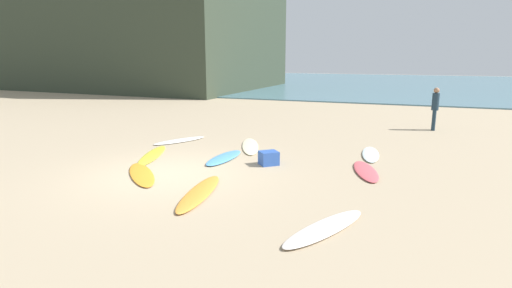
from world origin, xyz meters
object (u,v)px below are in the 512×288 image
at_px(surfboard_8, 142,174).
at_px(surfboard_2, 224,158).
at_px(surfboard_7, 152,155).
at_px(surfboard_0, 199,193).
at_px(surfboard_5, 250,146).
at_px(surfboard_6, 325,228).
at_px(surfboard_4, 180,140).
at_px(beach_cooler, 269,158).
at_px(surfboard_1, 371,154).
at_px(surfboard_3, 366,171).
at_px(beachgoer_near, 435,107).

bearing_deg(surfboard_8, surfboard_2, -162.44).
bearing_deg(surfboard_8, surfboard_7, -106.14).
relative_size(surfboard_0, surfboard_5, 1.00).
xyz_separation_m(surfboard_0, surfboard_6, (3.01, -0.92, 0.00)).
xyz_separation_m(surfboard_4, beach_cooler, (4.02, -1.90, 0.16)).
height_order(surfboard_4, surfboard_6, surfboard_6).
bearing_deg(surfboard_0, surfboard_1, -132.74).
xyz_separation_m(surfboard_3, surfboard_4, (-6.69, 1.73, -0.00)).
relative_size(surfboard_4, surfboard_5, 0.81).
bearing_deg(surfboard_6, surfboard_8, -174.13).
bearing_deg(surfboard_8, surfboard_4, -115.55).
bearing_deg(beach_cooler, surfboard_7, -175.64).
relative_size(surfboard_4, surfboard_6, 0.92).
xyz_separation_m(surfboard_8, beachgoer_near, (7.47, 9.63, 0.96)).
bearing_deg(surfboard_6, beach_cooler, 145.69).
relative_size(surfboard_3, surfboard_8, 0.87).
height_order(surfboard_3, surfboard_4, surfboard_3).
bearing_deg(surfboard_2, surfboard_4, 147.15).
xyz_separation_m(surfboard_3, surfboard_5, (-3.98, 1.77, -0.00)).
distance_m(surfboard_2, surfboard_3, 4.14).
xyz_separation_m(surfboard_2, surfboard_4, (-2.55, 1.75, -0.01)).
xyz_separation_m(surfboard_1, surfboard_2, (-4.10, -1.99, 0.00)).
xyz_separation_m(surfboard_2, surfboard_5, (0.16, 1.79, -0.01)).
relative_size(surfboard_5, surfboard_7, 1.02).
distance_m(surfboard_0, surfboard_6, 3.15).
distance_m(surfboard_0, surfboard_2, 3.18).
bearing_deg(surfboard_3, surfboard_2, 164.63).
bearing_deg(surfboard_0, beachgoer_near, -126.89).
xyz_separation_m(surfboard_2, surfboard_3, (4.14, 0.02, -0.00)).
relative_size(surfboard_1, beachgoer_near, 1.19).
height_order(surfboard_6, surfboard_7, surfboard_6).
bearing_deg(surfboard_1, surfboard_6, -98.75).
distance_m(surfboard_3, surfboard_4, 6.91).
distance_m(surfboard_0, surfboard_7, 4.02).
xyz_separation_m(surfboard_1, surfboard_8, (-5.40, -4.28, -0.01)).
bearing_deg(beach_cooler, beachgoer_near, 57.92).
xyz_separation_m(surfboard_1, surfboard_7, (-6.33, -2.42, -0.01)).
distance_m(surfboard_0, beachgoer_near, 11.75).
height_order(surfboard_1, surfboard_5, surfboard_1).
bearing_deg(surfboard_1, beach_cooler, -146.84).
bearing_deg(surfboard_4, surfboard_5, -151.82).
relative_size(surfboard_2, surfboard_4, 0.96).
height_order(surfboard_0, beach_cooler, beach_cooler).
distance_m(surfboard_4, surfboard_6, 8.57).
bearing_deg(surfboard_7, surfboard_0, -59.78).
distance_m(surfboard_2, surfboard_4, 3.10).
bearing_deg(surfboard_1, surfboard_5, 176.94).
relative_size(surfboard_0, surfboard_2, 1.29).
xyz_separation_m(surfboard_0, surfboard_4, (-3.35, 4.82, -0.00)).
bearing_deg(surfboard_7, beachgoer_near, 24.00).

